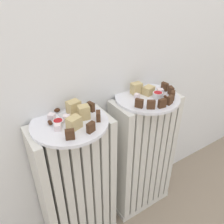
% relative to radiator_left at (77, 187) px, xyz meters
% --- Properties ---
extents(radiator_left, '(0.32, 0.16, 0.66)m').
position_rel_radiator_left_xyz_m(radiator_left, '(0.00, 0.00, 0.00)').
color(radiator_left, silver).
rests_on(radiator_left, ground_plane).
extents(radiator_right, '(0.32, 0.16, 0.66)m').
position_rel_radiator_left_xyz_m(radiator_right, '(0.36, 0.00, 0.00)').
color(radiator_right, silver).
rests_on(radiator_right, ground_plane).
extents(plate_left, '(0.28, 0.28, 0.01)m').
position_rel_radiator_left_xyz_m(plate_left, '(0.00, 0.00, 0.34)').
color(plate_left, white).
rests_on(plate_left, radiator_left).
extents(plate_right, '(0.28, 0.28, 0.01)m').
position_rel_radiator_left_xyz_m(plate_right, '(0.36, 0.00, 0.34)').
color(plate_right, white).
rests_on(plate_right, radiator_right).
extents(dark_cake_slice_left_0, '(0.03, 0.03, 0.04)m').
position_rel_radiator_left_xyz_m(dark_cake_slice_left_0, '(-0.04, -0.10, 0.36)').
color(dark_cake_slice_left_0, '#472B19').
rests_on(dark_cake_slice_left_0, plate_left).
extents(dark_cake_slice_left_1, '(0.03, 0.02, 0.04)m').
position_rel_radiator_left_xyz_m(dark_cake_slice_left_1, '(0.03, -0.10, 0.36)').
color(dark_cake_slice_left_1, '#472B19').
rests_on(dark_cake_slice_left_1, plate_left).
extents(dark_cake_slice_left_2, '(0.03, 0.03, 0.04)m').
position_rel_radiator_left_xyz_m(dark_cake_slice_left_2, '(0.09, -0.05, 0.36)').
color(dark_cake_slice_left_2, '#472B19').
rests_on(dark_cake_slice_left_2, plate_left).
extents(dark_cake_slice_left_3, '(0.02, 0.03, 0.04)m').
position_rel_radiator_left_xyz_m(dark_cake_slice_left_3, '(0.10, 0.02, 0.36)').
color(dark_cake_slice_left_3, '#472B19').
rests_on(dark_cake_slice_left_3, plate_left).
extents(marble_cake_slice_left_0, '(0.05, 0.05, 0.04)m').
position_rel_radiator_left_xyz_m(marble_cake_slice_left_0, '(-0.00, -0.05, 0.37)').
color(marble_cake_slice_left_0, tan).
rests_on(marble_cake_slice_left_0, plate_left).
extents(marble_cake_slice_left_1, '(0.05, 0.05, 0.05)m').
position_rel_radiator_left_xyz_m(marble_cake_slice_left_1, '(0.04, 0.05, 0.37)').
color(marble_cake_slice_left_1, tan).
rests_on(marble_cake_slice_left_1, plate_left).
extents(marble_cake_slice_left_2, '(0.05, 0.04, 0.05)m').
position_rel_radiator_left_xyz_m(marble_cake_slice_left_2, '(0.05, -0.01, 0.37)').
color(marble_cake_slice_left_2, tan).
rests_on(marble_cake_slice_left_2, plate_left).
extents(turkish_delight_left_0, '(0.03, 0.03, 0.02)m').
position_rel_radiator_left_xyz_m(turkish_delight_left_0, '(-0.01, 0.01, 0.36)').
color(turkish_delight_left_0, white).
rests_on(turkish_delight_left_0, plate_left).
extents(turkish_delight_left_1, '(0.03, 0.03, 0.02)m').
position_rel_radiator_left_xyz_m(turkish_delight_left_1, '(-0.05, -0.03, 0.36)').
color(turkish_delight_left_1, white).
rests_on(turkish_delight_left_1, plate_left).
extents(turkish_delight_left_2, '(0.03, 0.03, 0.02)m').
position_rel_radiator_left_xyz_m(turkish_delight_left_2, '(-0.05, 0.05, 0.36)').
color(turkish_delight_left_2, white).
rests_on(turkish_delight_left_2, plate_left).
extents(medjool_date_left_0, '(0.03, 0.03, 0.02)m').
position_rel_radiator_left_xyz_m(medjool_date_left_0, '(-0.01, 0.09, 0.35)').
color(medjool_date_left_0, '#3D1E0F').
rests_on(medjool_date_left_0, plate_left).
extents(medjool_date_left_1, '(0.02, 0.03, 0.01)m').
position_rel_radiator_left_xyz_m(medjool_date_left_1, '(-0.06, 0.02, 0.35)').
color(medjool_date_left_1, '#3D1E0F').
rests_on(medjool_date_left_1, plate_left).
extents(jam_bowl_left, '(0.04, 0.04, 0.02)m').
position_rel_radiator_left_xyz_m(jam_bowl_left, '(-0.04, -0.00, 0.36)').
color(jam_bowl_left, white).
rests_on(jam_bowl_left, plate_left).
extents(dark_cake_slice_right_0, '(0.03, 0.04, 0.04)m').
position_rel_radiator_left_xyz_m(dark_cake_slice_right_0, '(0.27, -0.06, 0.36)').
color(dark_cake_slice_right_0, '#472B19').
rests_on(dark_cake_slice_right_0, plate_right).
extents(dark_cake_slice_right_1, '(0.03, 0.03, 0.04)m').
position_rel_radiator_left_xyz_m(dark_cake_slice_right_1, '(0.31, -0.09, 0.36)').
color(dark_cake_slice_right_1, '#472B19').
rests_on(dark_cake_slice_right_1, plate_right).
extents(dark_cake_slice_right_2, '(0.03, 0.02, 0.04)m').
position_rel_radiator_left_xyz_m(dark_cake_slice_right_2, '(0.35, -0.11, 0.36)').
color(dark_cake_slice_right_2, '#472B19').
rests_on(dark_cake_slice_right_2, plate_right).
extents(dark_cake_slice_right_3, '(0.03, 0.02, 0.04)m').
position_rel_radiator_left_xyz_m(dark_cake_slice_right_3, '(0.39, -0.10, 0.36)').
color(dark_cake_slice_right_3, '#472B19').
rests_on(dark_cake_slice_right_3, plate_right).
extents(dark_cake_slice_right_4, '(0.03, 0.03, 0.04)m').
position_rel_radiator_left_xyz_m(dark_cake_slice_right_4, '(0.44, -0.08, 0.36)').
color(dark_cake_slice_right_4, '#472B19').
rests_on(dark_cake_slice_right_4, plate_right).
extents(dark_cake_slice_right_5, '(0.03, 0.04, 0.04)m').
position_rel_radiator_left_xyz_m(dark_cake_slice_right_5, '(0.46, -0.04, 0.36)').
color(dark_cake_slice_right_5, '#472B19').
rests_on(dark_cake_slice_right_5, plate_right).
extents(dark_cake_slice_right_6, '(0.02, 0.03, 0.04)m').
position_rel_radiator_left_xyz_m(dark_cake_slice_right_6, '(0.47, 0.00, 0.36)').
color(dark_cake_slice_right_6, '#472B19').
rests_on(dark_cake_slice_right_6, plate_right).
extents(marble_cake_slice_right_0, '(0.05, 0.05, 0.04)m').
position_rel_radiator_left_xyz_m(marble_cake_slice_right_0, '(0.38, 0.01, 0.36)').
color(marble_cake_slice_right_0, tan).
rests_on(marble_cake_slice_right_0, plate_right).
extents(marble_cake_slice_right_1, '(0.05, 0.04, 0.05)m').
position_rel_radiator_left_xyz_m(marble_cake_slice_right_1, '(0.34, 0.05, 0.37)').
color(marble_cake_slice_right_1, tan).
rests_on(marble_cake_slice_right_1, plate_right).
extents(turkish_delight_right_0, '(0.03, 0.03, 0.02)m').
position_rel_radiator_left_xyz_m(turkish_delight_right_0, '(0.43, -0.01, 0.36)').
color(turkish_delight_right_0, white).
rests_on(turkish_delight_right_0, plate_right).
extents(turkish_delight_right_1, '(0.03, 0.03, 0.02)m').
position_rel_radiator_left_xyz_m(turkish_delight_right_1, '(0.32, 0.01, 0.36)').
color(turkish_delight_right_1, white).
rests_on(turkish_delight_right_1, plate_right).
extents(turkish_delight_right_2, '(0.03, 0.03, 0.02)m').
position_rel_radiator_left_xyz_m(turkish_delight_right_2, '(0.41, 0.03, 0.36)').
color(turkish_delight_right_2, white).
rests_on(turkish_delight_right_2, plate_right).
extents(medjool_date_right_0, '(0.03, 0.02, 0.01)m').
position_rel_radiator_left_xyz_m(medjool_date_right_0, '(0.34, -0.06, 0.35)').
color(medjool_date_right_0, '#3D1E0F').
rests_on(medjool_date_right_0, plate_right).
extents(medjool_date_right_1, '(0.03, 0.02, 0.02)m').
position_rel_radiator_left_xyz_m(medjool_date_right_1, '(0.38, -0.07, 0.35)').
color(medjool_date_right_1, '#3D1E0F').
rests_on(medjool_date_right_1, plate_right).
extents(medjool_date_right_2, '(0.02, 0.03, 0.01)m').
position_rel_radiator_left_xyz_m(medjool_date_right_2, '(0.42, -0.06, 0.35)').
color(medjool_date_right_2, '#3D1E0F').
rests_on(medjool_date_right_2, plate_right).
extents(jam_bowl_right, '(0.04, 0.04, 0.03)m').
position_rel_radiator_left_xyz_m(jam_bowl_right, '(0.39, -0.03, 0.36)').
color(jam_bowl_right, white).
rests_on(jam_bowl_right, plate_right).
extents(fork, '(0.02, 0.10, 0.00)m').
position_rel_radiator_left_xyz_m(fork, '(-0.01, 0.02, 0.35)').
color(fork, silver).
rests_on(fork, plate_left).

